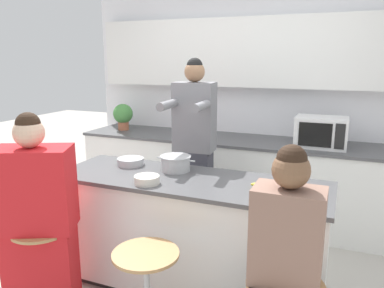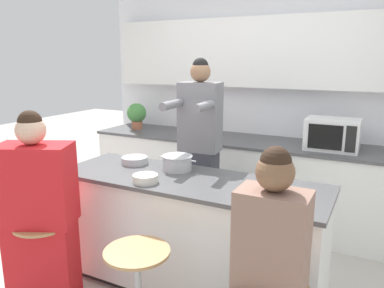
{
  "view_description": "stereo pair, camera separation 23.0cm",
  "coord_description": "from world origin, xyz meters",
  "px_view_note": "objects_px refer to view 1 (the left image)",
  "views": [
    {
      "loc": [
        1.03,
        -2.44,
        1.76
      ],
      "look_at": [
        0.0,
        0.07,
        1.14
      ],
      "focal_mm": 35.0,
      "sensor_mm": 36.0,
      "label": 1
    },
    {
      "loc": [
        1.24,
        -2.34,
        1.76
      ],
      "look_at": [
        0.0,
        0.07,
        1.14
      ],
      "focal_mm": 35.0,
      "sensor_mm": 36.0,
      "label": 2
    }
  ],
  "objects_px": {
    "kitchen_island": "(189,233)",
    "person_seated_near": "(284,282)",
    "person_cooking": "(194,157)",
    "microwave": "(321,132)",
    "fruit_bowl": "(147,180)",
    "person_wrapped_blanket": "(38,223)",
    "potted_plant": "(123,115)",
    "coffee_cup_near": "(278,195)",
    "banana_bunch": "(260,185)",
    "bar_stool_leftmost": "(44,263)",
    "cooking_pot": "(176,163)"
  },
  "relations": [
    {
      "from": "person_wrapped_blanket",
      "to": "person_seated_near",
      "type": "distance_m",
      "value": 1.65
    },
    {
      "from": "kitchen_island",
      "to": "bar_stool_leftmost",
      "type": "height_order",
      "value": "kitchen_island"
    },
    {
      "from": "person_seated_near",
      "to": "potted_plant",
      "type": "height_order",
      "value": "person_seated_near"
    },
    {
      "from": "fruit_bowl",
      "to": "banana_bunch",
      "type": "bearing_deg",
      "value": 15.08
    },
    {
      "from": "kitchen_island",
      "to": "fruit_bowl",
      "type": "distance_m",
      "value": 0.57
    },
    {
      "from": "bar_stool_leftmost",
      "to": "person_wrapped_blanket",
      "type": "height_order",
      "value": "person_wrapped_blanket"
    },
    {
      "from": "bar_stool_leftmost",
      "to": "microwave",
      "type": "height_order",
      "value": "microwave"
    },
    {
      "from": "person_wrapped_blanket",
      "to": "person_seated_near",
      "type": "bearing_deg",
      "value": -25.11
    },
    {
      "from": "fruit_bowl",
      "to": "kitchen_island",
      "type": "bearing_deg",
      "value": 43.12
    },
    {
      "from": "person_wrapped_blanket",
      "to": "microwave",
      "type": "bearing_deg",
      "value": 25.46
    },
    {
      "from": "person_seated_near",
      "to": "fruit_bowl",
      "type": "height_order",
      "value": "person_seated_near"
    },
    {
      "from": "fruit_bowl",
      "to": "potted_plant",
      "type": "relative_size",
      "value": 0.57
    },
    {
      "from": "kitchen_island",
      "to": "potted_plant",
      "type": "bearing_deg",
      "value": 135.82
    },
    {
      "from": "person_wrapped_blanket",
      "to": "cooking_pot",
      "type": "distance_m",
      "value": 1.08
    },
    {
      "from": "coffee_cup_near",
      "to": "person_wrapped_blanket",
      "type": "bearing_deg",
      "value": -164.07
    },
    {
      "from": "bar_stool_leftmost",
      "to": "coffee_cup_near",
      "type": "height_order",
      "value": "coffee_cup_near"
    },
    {
      "from": "person_seated_near",
      "to": "person_cooking",
      "type": "bearing_deg",
      "value": 128.45
    },
    {
      "from": "bar_stool_leftmost",
      "to": "coffee_cup_near",
      "type": "xyz_separation_m",
      "value": [
        1.52,
        0.42,
        0.57
      ]
    },
    {
      "from": "cooking_pot",
      "to": "person_wrapped_blanket",
      "type": "bearing_deg",
      "value": -129.1
    },
    {
      "from": "banana_bunch",
      "to": "person_wrapped_blanket",
      "type": "bearing_deg",
      "value": -154.7
    },
    {
      "from": "bar_stool_leftmost",
      "to": "fruit_bowl",
      "type": "height_order",
      "value": "fruit_bowl"
    },
    {
      "from": "person_cooking",
      "to": "potted_plant",
      "type": "bearing_deg",
      "value": 143.05
    },
    {
      "from": "bar_stool_leftmost",
      "to": "person_cooking",
      "type": "relative_size",
      "value": 0.35
    },
    {
      "from": "person_seated_near",
      "to": "microwave",
      "type": "xyz_separation_m",
      "value": [
        0.02,
        2.03,
        0.43
      ]
    },
    {
      "from": "person_cooking",
      "to": "kitchen_island",
      "type": "bearing_deg",
      "value": -76.13
    },
    {
      "from": "person_cooking",
      "to": "person_seated_near",
      "type": "distance_m",
      "value": 1.65
    },
    {
      "from": "fruit_bowl",
      "to": "microwave",
      "type": "bearing_deg",
      "value": 56.16
    },
    {
      "from": "person_seated_near",
      "to": "banana_bunch",
      "type": "bearing_deg",
      "value": 113.06
    },
    {
      "from": "person_seated_near",
      "to": "microwave",
      "type": "height_order",
      "value": "person_seated_near"
    },
    {
      "from": "bar_stool_leftmost",
      "to": "microwave",
      "type": "xyz_separation_m",
      "value": [
        1.66,
        2.02,
        0.69
      ]
    },
    {
      "from": "bar_stool_leftmost",
      "to": "person_seated_near",
      "type": "relative_size",
      "value": 0.46
    },
    {
      "from": "kitchen_island",
      "to": "person_seated_near",
      "type": "relative_size",
      "value": 1.51
    },
    {
      "from": "person_cooking",
      "to": "person_wrapped_blanket",
      "type": "relative_size",
      "value": 1.24
    },
    {
      "from": "person_wrapped_blanket",
      "to": "fruit_bowl",
      "type": "height_order",
      "value": "person_wrapped_blanket"
    },
    {
      "from": "potted_plant",
      "to": "banana_bunch",
      "type": "bearing_deg",
      "value": -35.61
    },
    {
      "from": "kitchen_island",
      "to": "person_cooking",
      "type": "bearing_deg",
      "value": 108.24
    },
    {
      "from": "coffee_cup_near",
      "to": "potted_plant",
      "type": "height_order",
      "value": "potted_plant"
    },
    {
      "from": "microwave",
      "to": "fruit_bowl",
      "type": "bearing_deg",
      "value": -123.84
    },
    {
      "from": "person_wrapped_blanket",
      "to": "potted_plant",
      "type": "distance_m",
      "value": 2.22
    },
    {
      "from": "bar_stool_leftmost",
      "to": "banana_bunch",
      "type": "distance_m",
      "value": 1.6
    },
    {
      "from": "microwave",
      "to": "person_cooking",
      "type": "bearing_deg",
      "value": -144.01
    },
    {
      "from": "person_wrapped_blanket",
      "to": "bar_stool_leftmost",
      "type": "bearing_deg",
      "value": 23.45
    },
    {
      "from": "coffee_cup_near",
      "to": "microwave",
      "type": "bearing_deg",
      "value": 84.88
    },
    {
      "from": "person_seated_near",
      "to": "microwave",
      "type": "relative_size",
      "value": 2.79
    },
    {
      "from": "cooking_pot",
      "to": "fruit_bowl",
      "type": "relative_size",
      "value": 1.82
    },
    {
      "from": "person_wrapped_blanket",
      "to": "coffee_cup_near",
      "type": "relative_size",
      "value": 12.11
    },
    {
      "from": "person_cooking",
      "to": "coffee_cup_near",
      "type": "bearing_deg",
      "value": -47.57
    },
    {
      "from": "banana_bunch",
      "to": "microwave",
      "type": "relative_size",
      "value": 0.3
    },
    {
      "from": "kitchen_island",
      "to": "person_seated_near",
      "type": "distance_m",
      "value": 1.06
    },
    {
      "from": "potted_plant",
      "to": "person_seated_near",
      "type": "bearing_deg",
      "value": -42.4
    }
  ]
}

